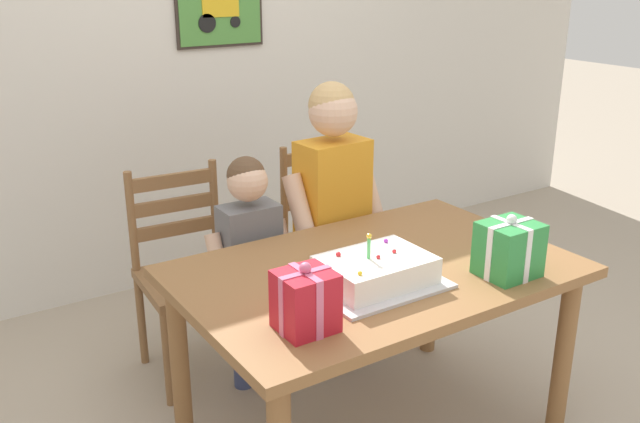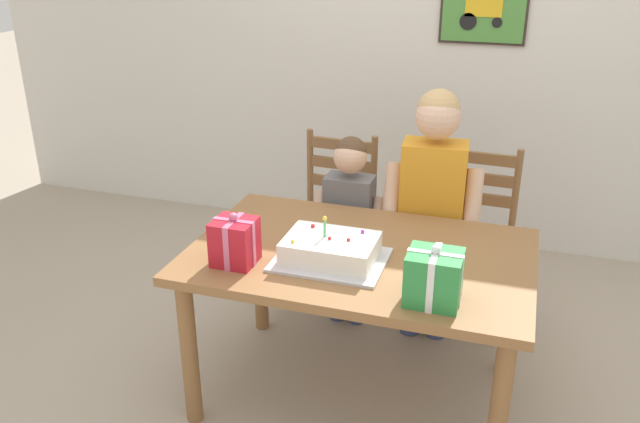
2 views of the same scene
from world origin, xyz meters
The scene contains 10 objects.
ground_plane centered at (0.00, 0.00, 0.00)m, with size 20.00×20.00×0.00m, color tan.
back_wall centered at (0.00, 1.83, 1.30)m, with size 6.40×0.11×2.60m.
dining_table centered at (0.00, 0.00, 0.63)m, with size 1.40×0.91×0.72m.
birthday_cake centered at (-0.09, -0.12, 0.77)m, with size 0.44×0.34×0.19m.
gift_box_red_large centered at (0.34, -0.30, 0.82)m, with size 0.20×0.17×0.23m.
gift_box_beside_cake centered at (-0.45, -0.25, 0.81)m, with size 0.17×0.16×0.22m.
chair_left centered at (-0.38, 0.84, 0.47)m, with size 0.45×0.45×0.92m.
chair_right centered at (0.38, 0.84, 0.47)m, with size 0.44×0.44×0.92m.
child_older centered at (0.20, 0.58, 0.78)m, with size 0.48×0.28×1.29m.
child_younger centered at (-0.21, 0.58, 0.62)m, with size 0.37×0.21×1.03m.
Camera 2 is at (0.59, -2.35, 1.94)m, focal length 36.77 mm.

